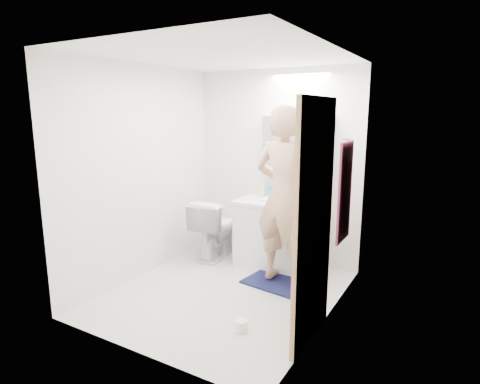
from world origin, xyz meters
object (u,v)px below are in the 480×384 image
Objects in this scene: medicine_cabinet at (296,144)px; person at (285,196)px; toilet_paper_roll at (241,326)px; toilet at (215,228)px; toothbrush_cup at (297,197)px; soap_bottle_a at (262,188)px; vanity_cabinet at (275,235)px; soap_bottle_b at (269,190)px.

medicine_cabinet is 0.85m from person.
toilet_paper_roll is at bearing 102.06° from person.
toothbrush_cup reaches higher than toilet.
soap_bottle_a reaches higher than toilet.
toilet reaches higher than vanity_cabinet.
toilet is (-0.97, -0.33, -1.11)m from medicine_cabinet.
vanity_cabinet is 4.78× the size of soap_bottle_b.
medicine_cabinet is 4.12× the size of soap_bottle_a.
vanity_cabinet is 1.14m from medicine_cabinet.
medicine_cabinet is at bearing -167.27° from toilet.
vanity_cabinet is 0.81m from toilet.
toilet_paper_roll is at bearing -83.65° from toothbrush_cup.
medicine_cabinet reaches higher than soap_bottle_a.
toilet_paper_roll is (0.19, -1.69, -0.82)m from toothbrush_cup.
soap_bottle_b is (-0.18, 0.18, 0.52)m from vanity_cabinet.
toilet is 0.41× the size of person.
medicine_cabinet reaches higher than toothbrush_cup.
person is 1.43m from toilet_paper_roll.
person is 17.42× the size of toilet_paper_roll.
soap_bottle_a is at bearing 149.84° from vanity_cabinet.
vanity_cabinet is at bearing 104.32° from toilet_paper_roll.
soap_bottle_b is 0.39m from toothbrush_cup.
medicine_cabinet is at bearing 8.16° from soap_bottle_a.
toothbrush_cup is (0.38, -0.02, -0.05)m from soap_bottle_b.
medicine_cabinet is 1.12× the size of toilet.
medicine_cabinet is at bearing 5.04° from soap_bottle_b.
vanity_cabinet is at bearing -48.13° from person.
soap_bottle_a is at bearing -160.02° from toilet.
person is 0.84m from soap_bottle_a.
toilet_paper_roll is (0.08, -1.06, -0.96)m from person.
toothbrush_cup is at bearing -50.22° from medicine_cabinet.
person is at bearing -79.95° from toothbrush_cup.
toothbrush_cup is 0.91× the size of toilet_paper_roll.
soap_bottle_b reaches higher than toilet.
soap_bottle_b is at bearing -174.96° from medicine_cabinet.
toilet is (-0.81, -0.11, 0.00)m from vanity_cabinet.
soap_bottle_a is 2.12× the size of toothbrush_cup.
medicine_cabinet is 0.46× the size of person.
medicine_cabinet is 1.50m from toilet.
medicine_cabinet reaches higher than toilet.
person reaches higher than medicine_cabinet.
person reaches higher than toilet.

